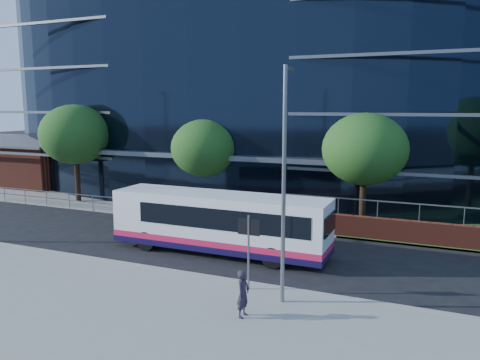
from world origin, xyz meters
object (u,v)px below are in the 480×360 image
at_px(street_sign, 249,236).
at_px(tree_far_b, 205,148).
at_px(brick_pavilion, 33,163).
at_px(streetlight_east, 284,179).
at_px(city_bus, 221,222).
at_px(tree_far_c, 365,149).
at_px(tree_far_a, 75,135).
at_px(pedestrian, 243,294).

distance_m(street_sign, tree_far_b, 13.54).
height_order(brick_pavilion, street_sign, brick_pavilion).
distance_m(streetlight_east, city_bus, 6.97).
distance_m(street_sign, city_bus, 4.93).
bearing_deg(city_bus, tree_far_c, 50.97).
distance_m(tree_far_a, tree_far_c, 20.00).
relative_size(brick_pavilion, tree_far_a, 1.23).
bearing_deg(tree_far_b, street_sign, -55.92).
xyz_separation_m(tree_far_c, pedestrian, (-1.80, -12.80, -3.62)).
bearing_deg(tree_far_c, street_sign, -103.29).
bearing_deg(tree_far_a, city_bus, -24.76).
bearing_deg(street_sign, pedestrian, -72.39).
distance_m(tree_far_a, pedestrian, 22.60).
bearing_deg(pedestrian, street_sign, 21.15).
bearing_deg(street_sign, tree_far_c, 76.71).
relative_size(street_sign, tree_far_c, 0.43).
height_order(street_sign, tree_far_b, tree_far_b).
bearing_deg(streetlight_east, brick_pavilion, 150.76).
distance_m(tree_far_a, streetlight_east, 22.05).
distance_m(tree_far_a, city_bus, 16.36).
xyz_separation_m(street_sign, pedestrian, (0.70, -2.21, -1.23)).
bearing_deg(streetlight_east, tree_far_c, 84.89).
distance_m(street_sign, tree_far_c, 11.14).
xyz_separation_m(brick_pavilion, tree_far_a, (9.00, -4.50, 2.92)).
bearing_deg(tree_far_a, tree_far_b, 2.86).
height_order(tree_far_b, pedestrian, tree_far_b).
xyz_separation_m(tree_far_a, city_bus, (14.54, -6.71, -3.37)).
relative_size(brick_pavilion, tree_far_c, 1.32).
bearing_deg(tree_far_b, streetlight_east, -52.37).
xyz_separation_m(brick_pavilion, streetlight_east, (28.00, -15.67, 2.50)).
distance_m(street_sign, tree_far_a, 20.63).
bearing_deg(city_bus, streetlight_east, -44.94).
height_order(tree_far_a, streetlight_east, streetlight_east).
bearing_deg(city_bus, brick_pavilion, 154.67).
xyz_separation_m(tree_far_a, tree_far_b, (10.00, 0.50, -0.65)).
bearing_deg(tree_far_a, pedestrian, -35.11).
height_order(street_sign, streetlight_east, streetlight_east).
xyz_separation_m(tree_far_b, streetlight_east, (9.00, -11.67, 0.23)).
distance_m(city_bus, pedestrian, 7.13).
distance_m(tree_far_c, streetlight_east, 11.22).
height_order(street_sign, pedestrian, street_sign).
relative_size(tree_far_a, pedestrian, 4.56).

